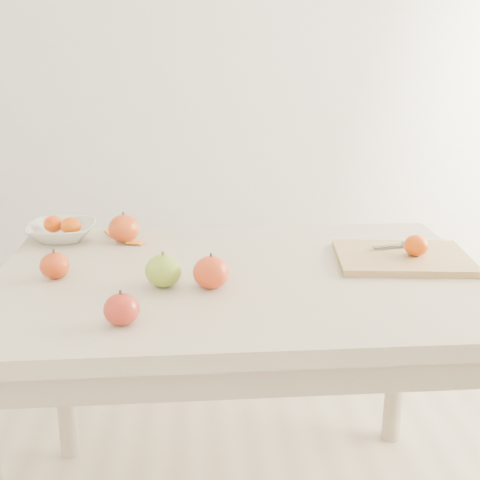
{
  "coord_description": "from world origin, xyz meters",
  "views": [
    {
      "loc": [
        -0.11,
        -1.37,
        1.28
      ],
      "look_at": [
        0.0,
        0.05,
        0.82
      ],
      "focal_mm": 45.0,
      "sensor_mm": 36.0,
      "label": 1
    }
  ],
  "objects": [
    {
      "name": "table",
      "position": [
        0.0,
        0.0,
        0.65
      ],
      "size": [
        1.2,
        0.8,
        0.75
      ],
      "color": "beige",
      "rests_on": "ground"
    },
    {
      "name": "cutting_board",
      "position": [
        0.42,
        0.06,
        0.76
      ],
      "size": [
        0.36,
        0.28,
        0.02
      ],
      "primitive_type": "cube",
      "rotation": [
        0.0,
        0.0,
        -0.11
      ],
      "color": "tan",
      "rests_on": "table"
    },
    {
      "name": "board_tangerine",
      "position": [
        0.45,
        0.05,
        0.8
      ],
      "size": [
        0.06,
        0.06,
        0.05
      ],
      "primitive_type": "ellipsoid",
      "color": "#CA3607",
      "rests_on": "cutting_board"
    },
    {
      "name": "fruit_bowl",
      "position": [
        -0.49,
        0.31,
        0.77
      ],
      "size": [
        0.19,
        0.19,
        0.05
      ],
      "primitive_type": "imported",
      "color": "silver",
      "rests_on": "table"
    },
    {
      "name": "bowl_tangerine_near",
      "position": [
        -0.52,
        0.32,
        0.79
      ],
      "size": [
        0.06,
        0.06,
        0.05
      ],
      "primitive_type": "ellipsoid",
      "color": "#CD4D07",
      "rests_on": "fruit_bowl"
    },
    {
      "name": "bowl_tangerine_far",
      "position": [
        -0.46,
        0.3,
        0.79
      ],
      "size": [
        0.06,
        0.06,
        0.05
      ],
      "primitive_type": "ellipsoid",
      "color": "#D94C07",
      "rests_on": "fruit_bowl"
    },
    {
      "name": "orange_peel_a",
      "position": [
        -0.34,
        0.35,
        0.75
      ],
      "size": [
        0.07,
        0.07,
        0.01
      ],
      "primitive_type": "cube",
      "rotation": [
        0.21,
        0.0,
        0.67
      ],
      "color": "orange",
      "rests_on": "table"
    },
    {
      "name": "orange_peel_b",
      "position": [
        -0.28,
        0.25,
        0.75
      ],
      "size": [
        0.05,
        0.05,
        0.01
      ],
      "primitive_type": "cube",
      "rotation": [
        -0.14,
        0.0,
        -0.34
      ],
      "color": "orange",
      "rests_on": "table"
    },
    {
      "name": "paring_knife",
      "position": [
        0.47,
        0.13,
        0.78
      ],
      "size": [
        0.17,
        0.06,
        0.01
      ],
      "color": "white",
      "rests_on": "cutting_board"
    },
    {
      "name": "apple_green",
      "position": [
        -0.19,
        -0.07,
        0.79
      ],
      "size": [
        0.08,
        0.08,
        0.08
      ],
      "primitive_type": "ellipsoid",
      "color": "#6B9917",
      "rests_on": "table"
    },
    {
      "name": "apple_red_c",
      "position": [
        -0.26,
        -0.26,
        0.78
      ],
      "size": [
        0.07,
        0.07,
        0.06
      ],
      "primitive_type": "ellipsoid",
      "color": "maroon",
      "rests_on": "table"
    },
    {
      "name": "apple_red_e",
      "position": [
        -0.08,
        -0.09,
        0.79
      ],
      "size": [
        0.08,
        0.08,
        0.08
      ],
      "primitive_type": "ellipsoid",
      "color": "#A20C17",
      "rests_on": "table"
    },
    {
      "name": "apple_red_a",
      "position": [
        -0.31,
        0.28,
        0.79
      ],
      "size": [
        0.09,
        0.09,
        0.08
      ],
      "primitive_type": "ellipsoid",
      "color": "#981201",
      "rests_on": "table"
    },
    {
      "name": "apple_red_b",
      "position": [
        -0.45,
        0.0,
        0.78
      ],
      "size": [
        0.07,
        0.07,
        0.06
      ],
      "primitive_type": "ellipsoid",
      "color": "#96090E",
      "rests_on": "table"
    }
  ]
}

